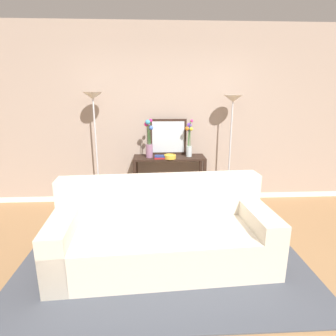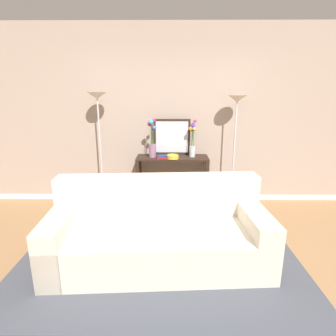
% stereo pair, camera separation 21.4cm
% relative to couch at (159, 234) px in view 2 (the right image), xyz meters
% --- Properties ---
extents(ground_plane, '(16.00, 16.00, 0.02)m').
position_rel_couch_xyz_m(ground_plane, '(0.20, -0.39, -0.32)').
color(ground_plane, '#9E754C').
extents(back_wall, '(12.00, 0.15, 2.79)m').
position_rel_couch_xyz_m(back_wall, '(0.20, 1.84, 1.08)').
color(back_wall, white).
rests_on(back_wall, ground).
extents(area_rug, '(3.05, 1.72, 0.01)m').
position_rel_couch_xyz_m(area_rug, '(0.00, -0.16, -0.30)').
color(area_rug, '#474C56').
rests_on(area_rug, ground).
extents(couch, '(2.31, 1.07, 0.88)m').
position_rel_couch_xyz_m(couch, '(0.00, 0.00, 0.00)').
color(couch, beige).
rests_on(couch, ground).
extents(console_table, '(1.10, 0.39, 0.82)m').
position_rel_couch_xyz_m(console_table, '(0.15, 1.50, 0.25)').
color(console_table, black).
rests_on(console_table, ground).
extents(floor_lamp_left, '(0.28, 0.28, 1.78)m').
position_rel_couch_xyz_m(floor_lamp_left, '(-0.94, 1.46, 1.09)').
color(floor_lamp_left, silver).
rests_on(floor_lamp_left, ground).
extents(floor_lamp_right, '(0.28, 0.28, 1.74)m').
position_rel_couch_xyz_m(floor_lamp_right, '(1.09, 1.46, 1.06)').
color(floor_lamp_right, silver).
rests_on(floor_lamp_right, ground).
extents(wall_mirror, '(0.57, 0.02, 0.56)m').
position_rel_couch_xyz_m(wall_mirror, '(0.15, 1.66, 0.79)').
color(wall_mirror, black).
rests_on(wall_mirror, console_table).
extents(vase_tall_flowers, '(0.13, 0.12, 0.58)m').
position_rel_couch_xyz_m(vase_tall_flowers, '(-0.16, 1.46, 0.75)').
color(vase_tall_flowers, gray).
rests_on(vase_tall_flowers, console_table).
extents(vase_short_flowers, '(0.12, 0.12, 0.57)m').
position_rel_couch_xyz_m(vase_short_flowers, '(0.46, 1.51, 0.77)').
color(vase_short_flowers, silver).
rests_on(vase_short_flowers, console_table).
extents(fruit_bowl, '(0.18, 0.18, 0.06)m').
position_rel_couch_xyz_m(fruit_bowl, '(0.16, 1.37, 0.54)').
color(fruit_bowl, gold).
rests_on(fruit_bowl, console_table).
extents(book_stack, '(0.19, 0.14, 0.04)m').
position_rel_couch_xyz_m(book_stack, '(0.01, 1.39, 0.53)').
color(book_stack, maroon).
rests_on(book_stack, console_table).
extents(book_row_under_console, '(0.39, 0.18, 0.13)m').
position_rel_couch_xyz_m(book_row_under_console, '(-0.11, 1.50, -0.25)').
color(book_row_under_console, '#236033').
rests_on(book_row_under_console, ground).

